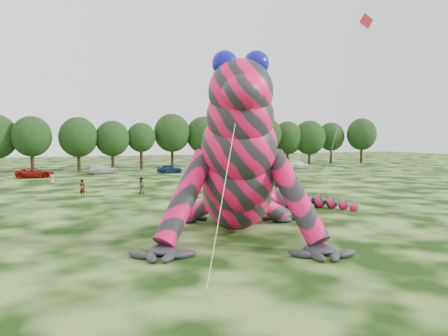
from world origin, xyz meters
TOP-DOWN VIEW (x-y plane):
  - ground at (0.00, 0.00)m, footprint 240.00×240.00m
  - inflatable_gecko at (-4.74, 2.37)m, footprint 24.26×26.09m
  - flying_kite at (10.62, 8.53)m, footprint 4.31×2.46m
  - tree_6 at (-17.56, 56.68)m, footprint 6.52×5.86m
  - tree_7 at (-10.08, 56.80)m, footprint 6.68×6.01m
  - tree_8 at (-4.22, 56.99)m, footprint 6.14×5.53m
  - tree_9 at (1.06, 57.35)m, footprint 5.27×4.74m
  - tree_10 at (7.40, 58.58)m, footprint 7.09×6.38m
  - tree_11 at (13.79, 58.20)m, footprint 7.01×6.31m
  - tree_12 at (20.01, 57.74)m, footprint 5.99×5.39m
  - tree_13 at (27.13, 57.13)m, footprint 6.83×6.15m
  - tree_14 at (33.46, 58.72)m, footprint 6.82×6.14m
  - tree_15 at (38.47, 57.77)m, footprint 7.17×6.45m
  - tree_16 at (45.45, 59.37)m, footprint 6.26×5.63m
  - tree_17 at (51.95, 56.66)m, footprint 6.98×6.28m
  - car_2 at (-17.12, 46.05)m, footprint 5.38×2.61m
  - car_3 at (-6.92, 49.54)m, footprint 5.33×2.90m
  - car_4 at (3.36, 46.50)m, footprint 4.40×2.42m
  - car_5 at (9.72, 49.48)m, footprint 4.66×1.83m
  - car_6 at (20.64, 49.63)m, footprint 4.82×2.29m
  - car_7 at (29.09, 47.43)m, footprint 4.99×2.28m
  - spectator_4 at (-15.06, 35.71)m, footprint 0.92×0.72m
  - spectator_5 at (7.45, 18.26)m, footprint 1.20×1.81m
  - spectator_1 at (-6.85, 21.20)m, footprint 1.08×1.08m
  - spectator_2 at (9.28, 30.87)m, footprint 0.79×1.18m
  - spectator_0 at (-12.67, 21.35)m, footprint 0.77×0.75m

SIDE VIEW (x-z plane):
  - ground at x=0.00m, z-range 0.00..0.00m
  - car_6 at x=20.64m, z-range 0.00..1.33m
  - car_7 at x=29.09m, z-range 0.00..1.42m
  - car_4 at x=3.36m, z-range 0.00..1.42m
  - car_3 at x=-6.92m, z-range 0.00..1.47m
  - car_2 at x=-17.12m, z-range 0.00..1.48m
  - car_5 at x=9.72m, z-range 0.00..1.51m
  - spectator_4 at x=-15.06m, z-range 0.00..1.67m
  - spectator_2 at x=9.28m, z-range 0.00..1.69m
  - spectator_1 at x=-6.85m, z-range 0.00..1.77m
  - spectator_0 at x=-12.67m, z-range 0.00..1.79m
  - spectator_5 at x=7.45m, z-range 0.00..1.87m
  - tree_9 at x=1.06m, z-range 0.00..8.68m
  - tree_8 at x=-4.22m, z-range 0.00..8.94m
  - tree_12 at x=20.01m, z-range 0.00..8.97m
  - tree_16 at x=45.45m, z-range 0.00..9.37m
  - tree_14 at x=33.46m, z-range 0.00..9.40m
  - tree_7 at x=-10.08m, z-range 0.00..9.48m
  - tree_6 at x=-17.56m, z-range 0.00..9.49m
  - tree_15 at x=38.47m, z-range 0.00..9.63m
  - tree_11 at x=13.79m, z-range 0.00..10.07m
  - tree_13 at x=27.13m, z-range 0.00..10.13m
  - tree_17 at x=51.95m, z-range 0.00..10.30m
  - inflatable_gecko at x=-4.74m, z-range 0.00..10.49m
  - tree_10 at x=7.40m, z-range 0.00..10.50m
  - flying_kite at x=10.62m, z-range 6.55..23.71m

